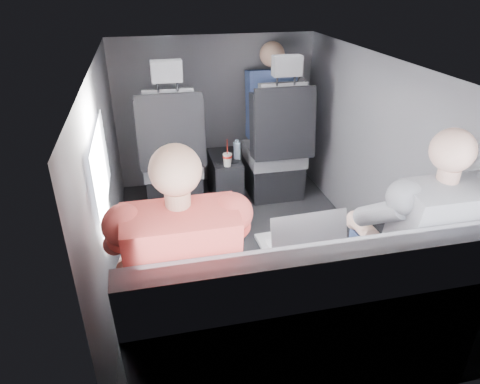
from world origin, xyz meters
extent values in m
plane|color=black|center=(0.00, 0.00, 0.00)|extent=(2.60, 2.60, 0.00)
plane|color=#B2B2AD|center=(0.00, 0.00, 1.35)|extent=(2.60, 2.60, 0.00)
cube|color=#56565B|center=(-0.90, 0.00, 0.68)|extent=(0.02, 2.60, 1.35)
cube|color=#56565B|center=(0.90, 0.00, 0.68)|extent=(0.02, 2.60, 1.35)
cube|color=#56565B|center=(0.00, 1.30, 0.68)|extent=(1.80, 0.02, 1.35)
cube|color=#56565B|center=(0.00, -1.30, 0.68)|extent=(1.80, 0.02, 1.35)
cube|color=white|center=(-0.88, -0.30, 0.90)|extent=(0.02, 0.75, 0.42)
cube|color=black|center=(0.45, 0.67, 0.80)|extent=(0.35, 0.11, 0.59)
cube|color=black|center=(-0.45, 0.92, 0.15)|extent=(0.46, 0.48, 0.30)
cube|color=slate|center=(-0.45, 0.90, 0.38)|extent=(0.48, 0.46, 0.14)
cube|color=slate|center=(-0.45, 0.70, 0.75)|extent=(0.38, 0.18, 0.61)
cube|color=black|center=(-0.67, 0.70, 0.72)|extent=(0.08, 0.21, 0.53)
cube|color=black|center=(-0.23, 0.70, 0.72)|extent=(0.08, 0.21, 0.53)
cube|color=black|center=(-0.45, 0.64, 0.74)|extent=(0.50, 0.11, 0.58)
cube|color=slate|center=(-0.45, 0.66, 1.19)|extent=(0.22, 0.10, 0.15)
cube|color=black|center=(0.45, 0.92, 0.15)|extent=(0.46, 0.48, 0.30)
cube|color=slate|center=(0.45, 0.90, 0.38)|extent=(0.48, 0.46, 0.14)
cube|color=slate|center=(0.45, 0.70, 0.75)|extent=(0.38, 0.18, 0.61)
cube|color=black|center=(0.23, 0.70, 0.72)|extent=(0.08, 0.21, 0.53)
cube|color=black|center=(0.67, 0.70, 0.72)|extent=(0.08, 0.21, 0.53)
cube|color=black|center=(0.45, 0.64, 0.74)|extent=(0.50, 0.11, 0.58)
cube|color=slate|center=(0.45, 0.66, 1.19)|extent=(0.22, 0.10, 0.15)
cube|color=black|center=(0.00, 0.88, 0.20)|extent=(0.24, 0.48, 0.40)
cylinder|color=black|center=(-0.05, 0.76, 0.41)|extent=(0.09, 0.09, 0.01)
cylinder|color=black|center=(0.06, 0.76, 0.41)|extent=(0.09, 0.09, 0.01)
cube|color=slate|center=(0.00, -1.02, 0.23)|extent=(1.60, 0.50, 0.45)
cube|color=slate|center=(0.00, -1.25, 0.68)|extent=(1.60, 0.17, 0.47)
cylinder|color=red|center=(-0.01, 0.69, 0.48)|extent=(0.08, 0.08, 0.02)
cylinder|color=white|center=(-0.01, 0.69, 0.50)|extent=(0.08, 0.08, 0.01)
cylinder|color=red|center=(-0.01, 0.69, 0.57)|extent=(0.01, 0.01, 0.12)
cylinder|color=#AFD1ED|center=(0.09, 0.81, 0.48)|extent=(0.06, 0.06, 0.15)
cylinder|color=#AFD1ED|center=(0.09, 0.81, 0.56)|extent=(0.03, 0.03, 0.02)
cube|color=white|center=(-0.52, -0.76, 0.59)|extent=(0.35, 0.31, 0.02)
cube|color=silver|center=(-0.52, -0.78, 0.60)|extent=(0.27, 0.20, 0.00)
cube|color=white|center=(-0.52, -0.70, 0.60)|extent=(0.10, 0.08, 0.00)
cube|color=white|center=(-0.52, -0.90, 0.70)|extent=(0.30, 0.17, 0.21)
cube|color=silver|center=(-0.52, -0.89, 0.70)|extent=(0.26, 0.14, 0.18)
cube|color=#B7B7BC|center=(0.06, -0.77, 0.59)|extent=(0.38, 0.27, 0.02)
cube|color=silver|center=(0.06, -0.79, 0.60)|extent=(0.31, 0.15, 0.00)
cube|color=#B7B7BC|center=(0.06, -0.69, 0.60)|extent=(0.11, 0.06, 0.00)
cube|color=#B7B7BC|center=(0.06, -0.93, 0.72)|extent=(0.37, 0.09, 0.25)
cube|color=silver|center=(0.06, -0.93, 0.72)|extent=(0.33, 0.07, 0.21)
cube|color=black|center=(0.64, -0.78, 0.59)|extent=(0.33, 0.26, 0.02)
cube|color=black|center=(0.64, -0.79, 0.60)|extent=(0.26, 0.16, 0.00)
cube|color=black|center=(0.64, -0.72, 0.60)|extent=(0.10, 0.06, 0.00)
cube|color=black|center=(0.64, -0.91, 0.69)|extent=(0.30, 0.13, 0.19)
cube|color=silver|center=(0.64, -0.90, 0.69)|extent=(0.26, 0.10, 0.17)
cube|color=#2F2F33|center=(-0.66, -0.90, 0.52)|extent=(0.16, 0.47, 0.14)
cube|color=#2F2F33|center=(-0.42, -0.90, 0.52)|extent=(0.16, 0.47, 0.14)
cube|color=#2F2F33|center=(-0.66, -0.66, 0.23)|extent=(0.14, 0.14, 0.45)
cube|color=#2F2F33|center=(-0.42, -0.66, 0.23)|extent=(0.14, 0.14, 0.45)
cube|color=#C64141|center=(-0.54, -1.10, 0.78)|extent=(0.42, 0.29, 0.58)
sphere|color=#D7A586|center=(-0.54, -1.07, 1.19)|extent=(0.19, 0.19, 0.19)
cylinder|color=#D7A586|center=(-0.75, -0.82, 0.68)|extent=(0.12, 0.29, 0.13)
cylinder|color=#D7A586|center=(-0.33, -0.82, 0.68)|extent=(0.12, 0.29, 0.13)
cube|color=navy|center=(0.48, -0.90, 0.52)|extent=(0.15, 0.45, 0.13)
cube|color=navy|center=(0.70, -0.90, 0.52)|extent=(0.15, 0.45, 0.13)
cube|color=navy|center=(0.48, -0.66, 0.23)|extent=(0.13, 0.13, 0.45)
cube|color=navy|center=(0.70, -0.66, 0.23)|extent=(0.13, 0.13, 0.45)
cube|color=slate|center=(0.59, -1.10, 0.77)|extent=(0.41, 0.28, 0.56)
sphere|color=#D5A591|center=(0.59, -1.07, 1.17)|extent=(0.18, 0.18, 0.18)
cylinder|color=#D5A591|center=(0.39, -0.82, 0.68)|extent=(0.12, 0.28, 0.12)
cylinder|color=#D5A591|center=(0.80, -0.82, 0.68)|extent=(0.12, 0.28, 0.12)
cube|color=navy|center=(0.46, 1.08, 0.78)|extent=(0.42, 0.27, 0.61)
sphere|color=#D7A586|center=(0.46, 1.10, 1.20)|extent=(0.21, 0.21, 0.21)
cube|color=navy|center=(0.46, 1.14, 0.49)|extent=(0.36, 0.42, 0.13)
camera|label=1|loc=(-0.62, -2.47, 1.82)|focal=32.00mm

